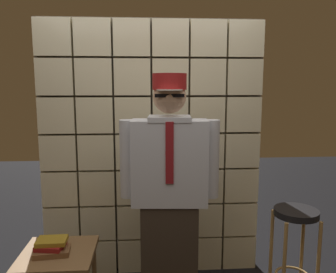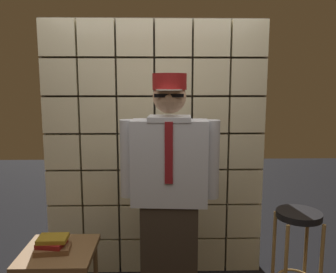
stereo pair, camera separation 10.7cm
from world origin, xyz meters
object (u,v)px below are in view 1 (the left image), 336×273
Objects in this scene: bar_stool at (295,234)px; coffee_mug at (45,245)px; standing_person at (169,193)px; side_table at (58,262)px; book_stack at (52,247)px.

coffee_mug is (-1.90, -0.08, 0.02)m from bar_stool.
standing_person is 3.29× the size of side_table.
side_table is 2.15× the size of book_stack.
book_stack is at bearing -35.09° from coffee_mug.
standing_person is 0.98m from coffee_mug.
bar_stool is at bearing 3.83° from book_stack.
coffee_mug is (-0.06, 0.04, -0.00)m from book_stack.
bar_stool is 1.42× the size of side_table.
bar_stool is at bearing 3.31° from side_table.
book_stack is at bearing -169.99° from standing_person.
book_stack is at bearing -152.25° from side_table.
standing_person is 7.06× the size of book_stack.
side_table is (-1.81, -0.10, -0.11)m from bar_stool.
book_stack is 0.08m from coffee_mug.
bar_stool is 1.81m from side_table.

